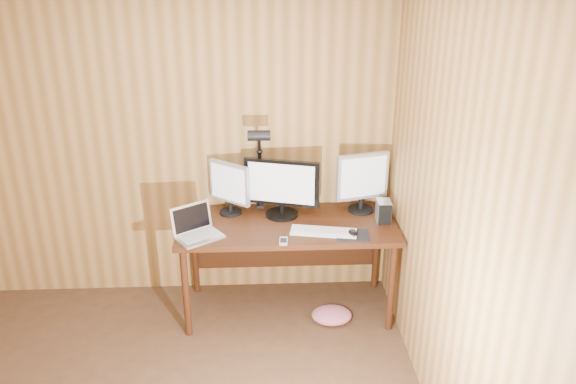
{
  "coord_description": "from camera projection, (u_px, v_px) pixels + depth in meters",
  "views": [
    {
      "loc": [
        0.76,
        -2.09,
        2.57
      ],
      "look_at": [
        0.93,
        1.58,
        1.02
      ],
      "focal_mm": 35.0,
      "sensor_mm": 36.0,
      "label": 1
    }
  ],
  "objects": [
    {
      "name": "monitor_right",
      "position": [
        362.0,
        181.0,
        4.24
      ],
      "size": [
        0.41,
        0.2,
        0.47
      ],
      "rotation": [
        0.0,
        0.0,
        0.26
      ],
      "color": "black",
      "rests_on": "desk"
    },
    {
      "name": "hard_drive",
      "position": [
        384.0,
        211.0,
        4.14
      ],
      "size": [
        0.11,
        0.15,
        0.16
      ],
      "rotation": [
        0.0,
        0.0,
        -0.04
      ],
      "color": "silver",
      "rests_on": "desk"
    },
    {
      "name": "room_shell",
      "position": [
        89.0,
        289.0,
        2.41
      ],
      "size": [
        4.0,
        4.0,
        4.0
      ],
      "color": "#4C301D",
      "rests_on": "ground"
    },
    {
      "name": "monitor_center",
      "position": [
        282.0,
        187.0,
        4.17
      ],
      "size": [
        0.56,
        0.25,
        0.44
      ],
      "rotation": [
        0.0,
        0.0,
        -0.27
      ],
      "color": "black",
      "rests_on": "desk"
    },
    {
      "name": "desk",
      "position": [
        287.0,
        233.0,
        4.25
      ],
      "size": [
        1.6,
        0.7,
        0.75
      ],
      "color": "#3C1B0C",
      "rests_on": "floor"
    },
    {
      "name": "mouse",
      "position": [
        353.0,
        233.0,
        3.95
      ],
      "size": [
        0.07,
        0.11,
        0.04
      ],
      "primitive_type": "ellipsoid",
      "rotation": [
        0.0,
        0.0,
        0.02
      ],
      "color": "black",
      "rests_on": "mousepad"
    },
    {
      "name": "desk_lamp",
      "position": [
        259.0,
        157.0,
        4.15
      ],
      "size": [
        0.16,
        0.24,
        0.72
      ],
      "rotation": [
        0.0,
        0.0,
        -0.31
      ],
      "color": "black",
      "rests_on": "desk"
    },
    {
      "name": "mousepad",
      "position": [
        353.0,
        235.0,
        3.95
      ],
      "size": [
        0.24,
        0.21,
        0.0
      ],
      "primitive_type": "cube",
      "rotation": [
        0.0,
        0.0,
        -0.07
      ],
      "color": "black",
      "rests_on": "desk"
    },
    {
      "name": "keyboard",
      "position": [
        324.0,
        232.0,
        3.99
      ],
      "size": [
        0.49,
        0.23,
        0.02
      ],
      "rotation": [
        0.0,
        0.0,
        -0.19
      ],
      "color": "white",
      "rests_on": "desk"
    },
    {
      "name": "fabric_pile",
      "position": [
        332.0,
        315.0,
        4.27
      ],
      "size": [
        0.37,
        0.33,
        0.1
      ],
      "primitive_type": null,
      "rotation": [
        0.0,
        0.0,
        0.31
      ],
      "color": "#D0647B",
      "rests_on": "floor"
    },
    {
      "name": "speaker",
      "position": [
        387.0,
        209.0,
        4.22
      ],
      "size": [
        0.05,
        0.05,
        0.13
      ],
      "primitive_type": "cylinder",
      "color": "black",
      "rests_on": "desk"
    },
    {
      "name": "phone",
      "position": [
        283.0,
        241.0,
        3.86
      ],
      "size": [
        0.06,
        0.11,
        0.02
      ],
      "rotation": [
        0.0,
        0.0,
        -0.06
      ],
      "color": "silver",
      "rests_on": "desk"
    },
    {
      "name": "monitor_left",
      "position": [
        230.0,
        187.0,
        4.21
      ],
      "size": [
        0.31,
        0.24,
        0.41
      ],
      "rotation": [
        0.0,
        0.0,
        -0.65
      ],
      "color": "black",
      "rests_on": "desk"
    },
    {
      "name": "laptop",
      "position": [
        196.0,
        229.0,
        3.93
      ],
      "size": [
        0.38,
        0.37,
        0.22
      ],
      "rotation": [
        0.0,
        0.0,
        0.6
      ],
      "color": "silver",
      "rests_on": "desk"
    }
  ]
}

